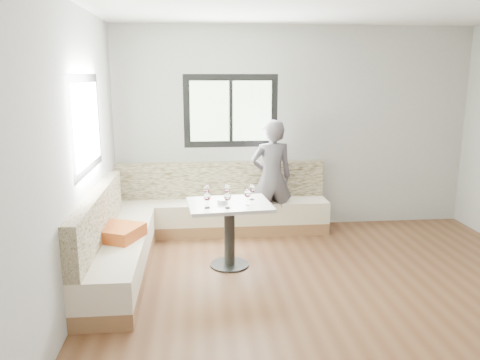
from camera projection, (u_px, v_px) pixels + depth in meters
name	position (u px, v px, depth m)	size (l,w,h in m)	color
room	(342.00, 157.00, 4.21)	(5.01, 5.01, 2.81)	brown
banquette	(181.00, 223.00, 5.81)	(2.92, 2.80, 0.95)	brown
table	(229.00, 219.00, 5.25)	(0.97, 0.78, 0.74)	black
person	(271.00, 178.00, 6.30)	(0.57, 0.37, 1.57)	#534E55
olive_ramekin	(222.00, 201.00, 5.19)	(0.11, 0.11, 0.05)	white
wine_glass_a	(207.00, 197.00, 4.98)	(0.08, 0.08, 0.18)	white
wine_glass_b	(228.00, 197.00, 4.98)	(0.08, 0.08, 0.18)	white
wine_glass_c	(248.00, 194.00, 5.11)	(0.08, 0.08, 0.18)	white
wine_glass_d	(227.00, 189.00, 5.31)	(0.08, 0.08, 0.18)	white
wine_glass_e	(252.00, 189.00, 5.32)	(0.08, 0.08, 0.18)	white
wine_glass_f	(207.00, 190.00, 5.30)	(0.08, 0.08, 0.18)	white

